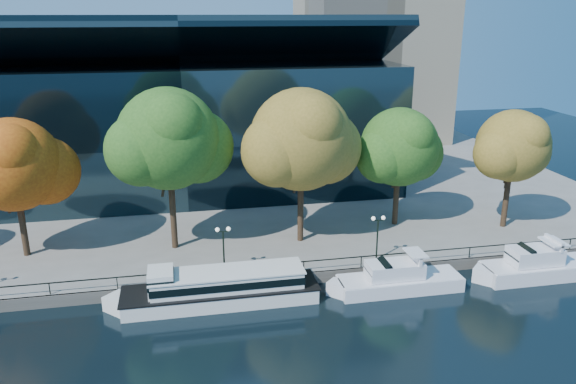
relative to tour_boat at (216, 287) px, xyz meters
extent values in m
plane|color=black|center=(2.46, -1.33, -1.34)|extent=(160.00, 160.00, 0.00)
cube|color=slate|center=(2.46, 35.17, -0.84)|extent=(90.00, 67.00, 1.00)
cube|color=#47443F|center=(2.46, 1.72, -0.84)|extent=(90.00, 0.25, 1.00)
cube|color=black|center=(2.46, 1.92, 0.61)|extent=(88.20, 0.08, 0.08)
cube|color=black|center=(2.46, 1.92, 0.11)|extent=(0.07, 0.07, 0.90)
cube|color=black|center=(-1.54, 30.67, 6.66)|extent=(50.00, 24.00, 16.00)
cube|color=black|center=(-1.54, 26.67, 16.16)|extent=(50.00, 17.14, 7.86)
cube|color=silver|center=(0.38, 0.00, -0.75)|extent=(14.95, 3.63, 1.17)
cube|color=black|center=(0.38, 0.00, -0.14)|extent=(15.24, 3.70, 0.13)
cube|color=silver|center=(-7.09, 0.00, -0.75)|extent=(3.00, 3.00, 1.17)
cube|color=silver|center=(0.91, 0.00, 0.53)|extent=(11.66, 2.98, 1.28)
cube|color=black|center=(0.91, 0.00, 0.58)|extent=(11.81, 3.05, 0.59)
cube|color=silver|center=(0.91, 0.00, 1.22)|extent=(11.96, 3.12, 0.11)
cube|color=silver|center=(-4.10, 0.00, 0.85)|extent=(1.92, 2.54, 1.92)
cube|color=black|center=(-4.10, 0.00, 1.06)|extent=(1.97, 2.61, 0.75)
cube|color=white|center=(14.87, -0.82, -0.76)|extent=(10.11, 2.89, 1.16)
cube|color=white|center=(9.82, -0.82, -0.76)|extent=(2.21, 2.21, 1.16)
cube|color=white|center=(14.87, -0.82, -0.16)|extent=(9.91, 2.83, 0.08)
cube|color=white|center=(14.37, -0.82, 0.54)|extent=(4.55, 2.17, 1.25)
cube|color=black|center=(13.05, -0.82, 0.63)|extent=(1.99, 2.08, 1.58)
cube|color=white|center=(16.08, -0.82, 1.45)|extent=(0.24, 2.25, 0.77)
cube|color=white|center=(16.08, -0.82, 1.84)|extent=(1.35, 2.25, 0.14)
cube|color=white|center=(27.32, -0.96, -0.70)|extent=(9.62, 2.99, 1.28)
cube|color=white|center=(22.50, -0.96, -0.70)|extent=(2.36, 2.36, 1.28)
cube|color=white|center=(27.32, -0.96, -0.03)|extent=(9.43, 2.93, 0.09)
cube|color=white|center=(26.83, -0.96, 0.75)|extent=(4.33, 2.25, 1.39)
cube|color=black|center=(25.58, -0.96, 0.85)|extent=(1.96, 2.16, 1.62)
cube|color=white|center=(28.47, -0.96, 1.76)|extent=(0.27, 2.33, 0.86)
cube|color=white|center=(28.47, -0.96, 1.87)|extent=(1.50, 2.33, 0.16)
cylinder|color=black|center=(-16.05, 10.12, 3.00)|extent=(0.56, 0.56, 6.68)
cylinder|color=black|center=(-15.55, 10.32, 5.62)|extent=(1.10, 1.64, 3.35)
cylinder|color=black|center=(-16.45, 9.82, 5.38)|extent=(1.01, 1.14, 3.00)
sphere|color=#8F310B|center=(-16.05, 10.12, 8.01)|extent=(8.00, 8.00, 8.00)
sphere|color=#8F310B|center=(-13.85, 11.32, 7.01)|extent=(6.00, 6.00, 6.00)
sphere|color=#8F310B|center=(-15.65, 8.52, 9.41)|extent=(4.80, 4.80, 4.80)
cylinder|color=black|center=(-3.05, 9.29, 3.75)|extent=(0.56, 0.56, 8.17)
cylinder|color=black|center=(-2.55, 9.49, 6.96)|extent=(1.27, 1.94, 4.08)
cylinder|color=black|center=(-3.45, 8.99, 6.66)|extent=(1.16, 1.32, 3.65)
sphere|color=#245119|center=(-3.05, 9.29, 9.87)|extent=(8.96, 8.96, 8.96)
sphere|color=#245119|center=(-0.58, 10.64, 8.75)|extent=(6.72, 6.72, 6.72)
sphere|color=#245119|center=(-5.29, 8.40, 9.20)|extent=(6.27, 6.27, 6.27)
sphere|color=#245119|center=(-2.60, 7.50, 11.44)|extent=(5.38, 5.38, 5.38)
cylinder|color=black|center=(8.65, 8.69, 3.57)|extent=(0.56, 0.56, 7.81)
cylinder|color=black|center=(9.15, 8.89, 6.64)|extent=(1.23, 1.87, 3.90)
cylinder|color=black|center=(8.25, 8.39, 6.36)|extent=(1.13, 1.28, 3.49)
sphere|color=brown|center=(8.65, 8.69, 9.43)|extent=(9.29, 9.29, 9.29)
sphere|color=brown|center=(11.20, 10.08, 8.27)|extent=(6.97, 6.97, 6.97)
sphere|color=brown|center=(6.33, 7.76, 8.73)|extent=(6.50, 6.50, 6.50)
sphere|color=brown|center=(9.11, 6.83, 11.05)|extent=(5.57, 5.57, 5.57)
cylinder|color=black|center=(19.07, 11.05, 2.88)|extent=(0.56, 0.56, 6.44)
cylinder|color=black|center=(19.57, 11.25, 5.41)|extent=(1.07, 1.60, 3.24)
cylinder|color=black|center=(18.67, 10.75, 5.18)|extent=(0.99, 1.11, 2.89)
sphere|color=#245119|center=(19.07, 11.05, 7.71)|extent=(7.75, 7.75, 7.75)
sphere|color=#245119|center=(21.20, 12.21, 6.75)|extent=(5.81, 5.81, 5.81)
sphere|color=#245119|center=(17.13, 10.28, 7.13)|extent=(5.42, 5.42, 5.42)
sphere|color=#245119|center=(19.46, 9.50, 9.07)|extent=(4.65, 4.65, 4.65)
cylinder|color=black|center=(29.59, 8.29, 2.99)|extent=(0.56, 0.56, 6.66)
cylinder|color=black|center=(30.09, 8.49, 5.60)|extent=(1.10, 1.64, 3.34)
cylinder|color=black|center=(29.19, 7.99, 5.37)|extent=(1.01, 1.14, 2.99)
sphere|color=brown|center=(29.59, 8.29, 7.98)|extent=(7.04, 7.04, 7.04)
sphere|color=brown|center=(31.53, 9.34, 7.10)|extent=(5.28, 5.28, 5.28)
sphere|color=brown|center=(27.83, 7.58, 7.45)|extent=(4.93, 4.93, 4.93)
sphere|color=brown|center=(29.95, 6.88, 9.21)|extent=(4.22, 4.22, 4.22)
cylinder|color=black|center=(0.95, 3.17, 1.46)|extent=(0.14, 0.14, 3.60)
cube|color=black|center=(0.95, 3.17, 3.31)|extent=(0.90, 0.06, 0.06)
sphere|color=white|center=(0.50, 3.17, 3.51)|extent=(0.36, 0.36, 0.36)
sphere|color=white|center=(1.40, 3.17, 3.51)|extent=(0.36, 0.36, 0.36)
cylinder|color=black|center=(14.27, 3.17, 1.46)|extent=(0.14, 0.14, 3.60)
cube|color=black|center=(14.27, 3.17, 3.31)|extent=(0.90, 0.06, 0.06)
sphere|color=white|center=(13.82, 3.17, 3.51)|extent=(0.36, 0.36, 0.36)
sphere|color=white|center=(14.72, 3.17, 3.51)|extent=(0.36, 0.36, 0.36)
camera|label=1|loc=(-2.09, -39.52, 20.43)|focal=35.00mm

